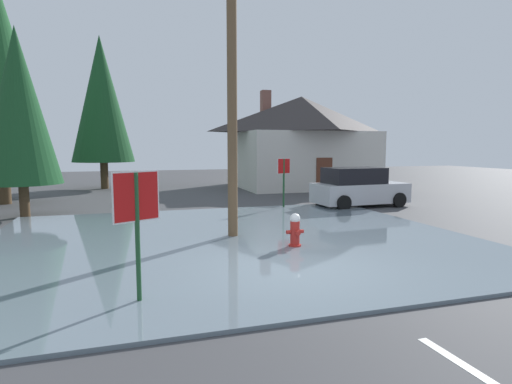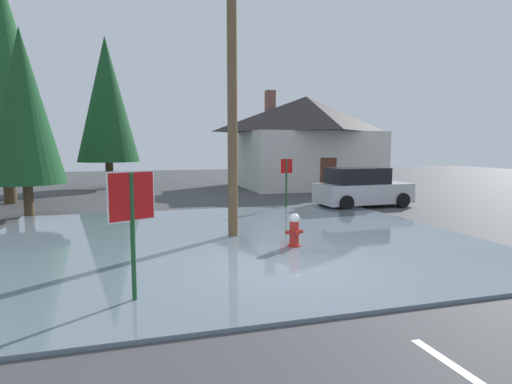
{
  "view_description": "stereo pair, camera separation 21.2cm",
  "coord_description": "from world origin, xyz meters",
  "views": [
    {
      "loc": [
        -3.39,
        -7.9,
        2.63
      ],
      "look_at": [
        0.08,
        3.2,
        1.36
      ],
      "focal_mm": 29.23,
      "sensor_mm": 36.0,
      "label": 1
    },
    {
      "loc": [
        -3.19,
        -7.96,
        2.63
      ],
      "look_at": [
        0.08,
        3.2,
        1.36
      ],
      "focal_mm": 29.23,
      "sensor_mm": 36.0,
      "label": 2
    }
  ],
  "objects": [
    {
      "name": "flood_puddle",
      "position": [
        -0.59,
        3.29,
        0.04
      ],
      "size": [
        13.26,
        11.45,
        0.07
      ],
      "primitive_type": "cube",
      "color": "slate",
      "rests_on": "ground"
    },
    {
      "name": "stop_sign_near",
      "position": [
        -3.25,
        -0.9,
        1.6
      ],
      "size": [
        0.75,
        0.4,
        2.24
      ],
      "color": "#1E4C28",
      "rests_on": "ground"
    },
    {
      "name": "ground_plane",
      "position": [
        0.0,
        0.0,
        -0.05
      ],
      "size": [
        80.0,
        80.0,
        0.1
      ],
      "primitive_type": "cube",
      "color": "#424244"
    },
    {
      "name": "pine_tree_mid_left",
      "position": [
        -7.06,
        9.39,
        4.1
      ],
      "size": [
        2.79,
        2.79,
        6.97
      ],
      "color": "#4C3823",
      "rests_on": "ground"
    },
    {
      "name": "utility_pole",
      "position": [
        -0.5,
        3.61,
        4.96
      ],
      "size": [
        1.6,
        0.28,
        9.56
      ],
      "color": "brown",
      "rests_on": "ground"
    },
    {
      "name": "house",
      "position": [
        7.65,
        17.49,
        3.05
      ],
      "size": [
        8.95,
        7.6,
        6.34
      ],
      "color": "beige",
      "rests_on": "ground"
    },
    {
      "name": "lane_stop_bar",
      "position": [
        -0.13,
        -1.17,
        0.0
      ],
      "size": [
        3.17,
        0.47,
        0.01
      ],
      "primitive_type": "cube",
      "rotation": [
        0.0,
        0.0,
        0.05
      ],
      "color": "silver",
      "rests_on": "ground"
    },
    {
      "name": "parked_car",
      "position": [
        6.4,
        8.25,
        0.81
      ],
      "size": [
        4.21,
        2.21,
        1.72
      ],
      "color": "silver",
      "rests_on": "ground"
    },
    {
      "name": "pine_tree_tall_left",
      "position": [
        -8.77,
        13.75,
        6.33
      ],
      "size": [
        4.3,
        4.3,
        10.75
      ],
      "color": "#4C3823",
      "rests_on": "ground"
    },
    {
      "name": "fire_hydrant",
      "position": [
        0.72,
        1.89,
        0.45
      ],
      "size": [
        0.46,
        0.4,
        0.93
      ],
      "color": "#AD231E",
      "rests_on": "ground"
    },
    {
      "name": "stop_sign_far",
      "position": [
        2.97,
        8.53,
        1.51
      ],
      "size": [
        0.63,
        0.2,
        2.15
      ],
      "color": "#1E4C28",
      "rests_on": "ground"
    },
    {
      "name": "pine_tree_far_center",
      "position": [
        -4.7,
        19.89,
        5.54
      ],
      "size": [
        3.76,
        3.76,
        9.41
      ],
      "color": "#4C3823",
      "rests_on": "ground"
    }
  ]
}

